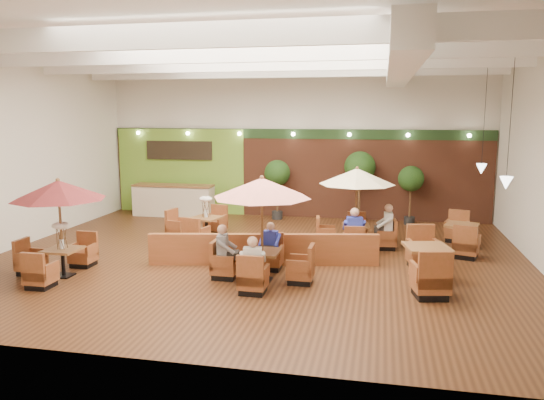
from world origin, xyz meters
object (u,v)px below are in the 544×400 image
(diner_1, at_px, (270,241))
(diner_2, at_px, (225,246))
(table_3, at_px, (199,225))
(diner_3, at_px, (354,227))
(service_counter, at_px, (174,200))
(table_4, at_px, (426,265))
(topiary_0, at_px, (277,175))
(booth_divider, at_px, (264,249))
(table_2, at_px, (357,192))
(table_5, at_px, (461,237))
(table_0, at_px, (58,206))
(topiary_2, at_px, (411,181))
(diner_4, at_px, (386,222))
(table_1, at_px, (262,209))
(topiary_1, at_px, (360,170))
(diner_0, at_px, (253,259))

(diner_1, relative_size, diner_2, 0.88)
(table_3, height_order, diner_3, table_3)
(service_counter, height_order, table_4, service_counter)
(table_4, distance_m, topiary_0, 8.04)
(booth_divider, distance_m, diner_1, 0.54)
(table_2, xyz_separation_m, table_5, (2.92, 0.39, -1.25))
(table_0, xyz_separation_m, diner_1, (4.70, 1.52, -0.95))
(service_counter, bearing_deg, topiary_0, 2.94)
(topiary_2, bearing_deg, diner_4, -102.82)
(table_1, distance_m, table_2, 3.99)
(table_0, relative_size, table_2, 1.00)
(table_1, xyz_separation_m, diner_3, (1.94, 2.64, -0.89))
(topiary_1, relative_size, topiary_2, 1.23)
(table_3, height_order, topiary_1, topiary_1)
(service_counter, height_order, topiary_0, topiary_0)
(table_2, height_order, topiary_1, topiary_1)
(diner_1, bearing_deg, diner_4, -132.51)
(service_counter, relative_size, table_0, 1.28)
(diner_4, bearing_deg, table_4, -165.14)
(topiary_2, bearing_deg, table_5, -68.47)
(topiary_1, bearing_deg, diner_3, -89.11)
(diner_1, xyz_separation_m, diner_3, (1.94, 1.76, 0.05))
(topiary_0, height_order, diner_0, topiary_0)
(table_3, relative_size, table_5, 0.96)
(diner_2, bearing_deg, topiary_2, 138.13)
(table_4, bearing_deg, table_3, 144.20)
(diner_3, bearing_deg, table_5, 15.00)
(table_2, relative_size, table_3, 0.93)
(diner_3, bearing_deg, topiary_1, 82.90)
(topiary_0, xyz_separation_m, diner_0, (1.04, -7.96, -0.84))
(booth_divider, xyz_separation_m, diner_3, (2.18, 1.40, 0.38))
(table_2, xyz_separation_m, diner_2, (-2.82, -3.49, -0.84))
(table_2, distance_m, topiary_0, 4.66)
(diner_2, bearing_deg, service_counter, -158.95)
(table_4, distance_m, table_5, 3.43)
(table_3, relative_size, diner_1, 3.52)
(service_counter, relative_size, diner_1, 4.20)
(table_2, height_order, table_4, table_2)
(table_3, relative_size, topiary_2, 1.24)
(table_4, distance_m, diner_4, 2.98)
(diner_4, bearing_deg, diner_1, 130.52)
(table_2, height_order, topiary_2, table_2)
(booth_divider, relative_size, diner_1, 8.11)
(table_1, bearing_deg, table_4, 10.72)
(table_4, height_order, topiary_2, topiary_2)
(table_5, relative_size, topiary_1, 1.05)
(table_0, bearing_deg, diner_2, 9.52)
(diner_2, relative_size, diner_4, 0.97)
(service_counter, distance_m, table_0, 7.60)
(table_0, bearing_deg, booth_divider, 22.94)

